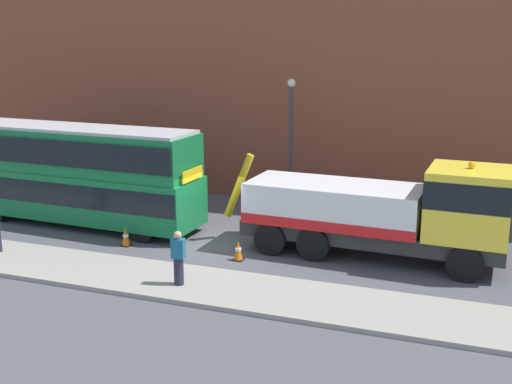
# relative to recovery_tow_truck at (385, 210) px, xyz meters

# --- Properties ---
(ground_plane) EXTENTS (120.00, 120.00, 0.00)m
(ground_plane) POSITION_rel_recovery_tow_truck_xyz_m (-6.08, -0.40, -1.76)
(ground_plane) COLOR #4C4C51
(near_kerb) EXTENTS (60.00, 2.80, 0.15)m
(near_kerb) POSITION_rel_recovery_tow_truck_xyz_m (-6.08, -4.60, -1.68)
(near_kerb) COLOR gray
(near_kerb) RESTS_ON ground_plane
(building_facade) EXTENTS (60.00, 1.50, 16.00)m
(building_facade) POSITION_rel_recovery_tow_truck_xyz_m (-6.08, 7.11, 6.31)
(building_facade) COLOR brown
(building_facade) RESTS_ON ground_plane
(recovery_tow_truck) EXTENTS (10.20, 3.06, 3.67)m
(recovery_tow_truck) POSITION_rel_recovery_tow_truck_xyz_m (0.00, 0.00, 0.00)
(recovery_tow_truck) COLOR #2D2D2D
(recovery_tow_truck) RESTS_ON ground_plane
(double_decker_bus) EXTENTS (11.13, 3.07, 4.06)m
(double_decker_bus) POSITION_rel_recovery_tow_truck_xyz_m (-12.67, 0.02, 0.47)
(double_decker_bus) COLOR #146B38
(double_decker_bus) RESTS_ON ground_plane
(pedestrian_bystander) EXTENTS (0.43, 0.34, 1.71)m
(pedestrian_bystander) POSITION_rel_recovery_tow_truck_xyz_m (-5.46, -4.89, -0.77)
(pedestrian_bystander) COLOR #232333
(pedestrian_bystander) RESTS_ON near_kerb
(traffic_cone_near_bus) EXTENTS (0.36, 0.36, 0.72)m
(traffic_cone_near_bus) POSITION_rel_recovery_tow_truck_xyz_m (-9.18, -1.85, -1.42)
(traffic_cone_near_bus) COLOR orange
(traffic_cone_near_bus) RESTS_ON ground_plane
(traffic_cone_midway) EXTENTS (0.36, 0.36, 0.72)m
(traffic_cone_midway) POSITION_rel_recovery_tow_truck_xyz_m (-4.69, -1.88, -1.42)
(traffic_cone_midway) COLOR orange
(traffic_cone_midway) RESTS_ON ground_plane
(street_lamp) EXTENTS (0.36, 0.36, 5.83)m
(street_lamp) POSITION_rel_recovery_tow_truck_xyz_m (-4.87, 4.92, 1.71)
(street_lamp) COLOR #38383D
(street_lamp) RESTS_ON ground_plane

